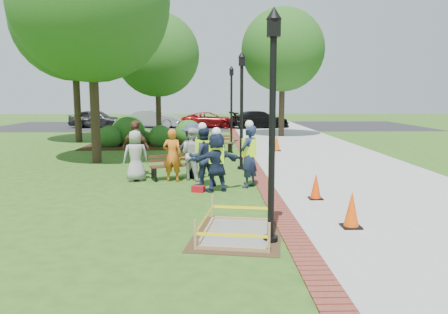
{
  "coord_description": "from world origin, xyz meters",
  "views": [
    {
      "loc": [
        0.14,
        -10.86,
        2.75
      ],
      "look_at": [
        0.5,
        1.2,
        1.0
      ],
      "focal_mm": 35.0,
      "sensor_mm": 36.0,
      "label": 1
    }
  ],
  "objects_px": {
    "bench_near": "(173,172)",
    "cone_front": "(352,210)",
    "lamp_near": "(272,109)",
    "hivis_worker_a": "(216,160)",
    "wet_concrete_pad": "(237,223)",
    "hivis_worker_b": "(249,154)",
    "hivis_worker_c": "(203,155)"
  },
  "relations": [
    {
      "from": "cone_front",
      "to": "lamp_near",
      "type": "bearing_deg",
      "value": -156.68
    },
    {
      "from": "hivis_worker_a",
      "to": "wet_concrete_pad",
      "type": "bearing_deg",
      "value": -84.65
    },
    {
      "from": "bench_near",
      "to": "cone_front",
      "type": "xyz_separation_m",
      "value": [
        4.13,
        -5.36,
        0.12
      ]
    },
    {
      "from": "hivis_worker_b",
      "to": "cone_front",
      "type": "bearing_deg",
      "value": -66.42
    },
    {
      "from": "bench_near",
      "to": "lamp_near",
      "type": "xyz_separation_m",
      "value": [
        2.35,
        -6.12,
        2.23
      ]
    },
    {
      "from": "bench_near",
      "to": "hivis_worker_a",
      "type": "xyz_separation_m",
      "value": [
        1.39,
        -1.83,
        0.66
      ]
    },
    {
      "from": "wet_concrete_pad",
      "to": "bench_near",
      "type": "distance_m",
      "value": 5.97
    },
    {
      "from": "bench_near",
      "to": "hivis_worker_a",
      "type": "relative_size",
      "value": 0.84
    },
    {
      "from": "wet_concrete_pad",
      "to": "bench_near",
      "type": "bearing_deg",
      "value": 107.12
    },
    {
      "from": "wet_concrete_pad",
      "to": "hivis_worker_a",
      "type": "bearing_deg",
      "value": 95.35
    },
    {
      "from": "wet_concrete_pad",
      "to": "hivis_worker_b",
      "type": "xyz_separation_m",
      "value": [
        0.6,
        4.41,
        0.75
      ]
    },
    {
      "from": "bench_near",
      "to": "cone_front",
      "type": "relative_size",
      "value": 1.96
    },
    {
      "from": "wet_concrete_pad",
      "to": "hivis_worker_b",
      "type": "bearing_deg",
      "value": 82.26
    },
    {
      "from": "lamp_near",
      "to": "hivis_worker_b",
      "type": "relative_size",
      "value": 2.14
    },
    {
      "from": "lamp_near",
      "to": "hivis_worker_a",
      "type": "bearing_deg",
      "value": 102.61
    },
    {
      "from": "lamp_near",
      "to": "wet_concrete_pad",
      "type": "bearing_deg",
      "value": 145.2
    },
    {
      "from": "wet_concrete_pad",
      "to": "hivis_worker_a",
      "type": "height_order",
      "value": "hivis_worker_a"
    },
    {
      "from": "bench_near",
      "to": "hivis_worker_b",
      "type": "distance_m",
      "value": 2.79
    },
    {
      "from": "hivis_worker_c",
      "to": "wet_concrete_pad",
      "type": "bearing_deg",
      "value": -80.53
    },
    {
      "from": "hivis_worker_c",
      "to": "hivis_worker_a",
      "type": "bearing_deg",
      "value": -61.27
    },
    {
      "from": "bench_near",
      "to": "hivis_worker_b",
      "type": "bearing_deg",
      "value": -28.79
    },
    {
      "from": "hivis_worker_c",
      "to": "bench_near",
      "type": "bearing_deg",
      "value": 132.26
    },
    {
      "from": "lamp_near",
      "to": "hivis_worker_a",
      "type": "height_order",
      "value": "lamp_near"
    },
    {
      "from": "cone_front",
      "to": "hivis_worker_b",
      "type": "relative_size",
      "value": 0.39
    },
    {
      "from": "lamp_near",
      "to": "hivis_worker_a",
      "type": "relative_size",
      "value": 2.33
    },
    {
      "from": "cone_front",
      "to": "hivis_worker_c",
      "type": "bearing_deg",
      "value": 126.35
    },
    {
      "from": "wet_concrete_pad",
      "to": "lamp_near",
      "type": "distance_m",
      "value": 2.36
    },
    {
      "from": "cone_front",
      "to": "lamp_near",
      "type": "height_order",
      "value": "lamp_near"
    },
    {
      "from": "hivis_worker_b",
      "to": "hivis_worker_a",
      "type": "bearing_deg",
      "value": -150.99
    },
    {
      "from": "wet_concrete_pad",
      "to": "lamp_near",
      "type": "height_order",
      "value": "lamp_near"
    },
    {
      "from": "lamp_near",
      "to": "hivis_worker_a",
      "type": "xyz_separation_m",
      "value": [
        -0.96,
        4.29,
        -1.57
      ]
    },
    {
      "from": "cone_front",
      "to": "hivis_worker_c",
      "type": "distance_m",
      "value": 5.33
    }
  ]
}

